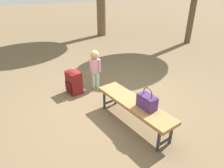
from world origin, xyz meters
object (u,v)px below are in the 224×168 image
at_px(handbag, 147,101).
at_px(backpack_large, 74,81).
at_px(child_standing, 95,64).
at_px(park_bench, 134,105).

xyz_separation_m(handbag, backpack_large, (1.71, 0.84, -0.29)).
relative_size(handbag, child_standing, 0.40).
relative_size(park_bench, backpack_large, 2.83).
relative_size(handbag, backpack_large, 0.63).
height_order(park_bench, handbag, handbag).
bearing_deg(handbag, backpack_large, 26.13).
xyz_separation_m(park_bench, child_standing, (1.50, 0.22, 0.23)).
relative_size(child_standing, backpack_large, 1.60).
bearing_deg(handbag, child_standing, 10.80).
bearing_deg(child_standing, handbag, -169.20).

